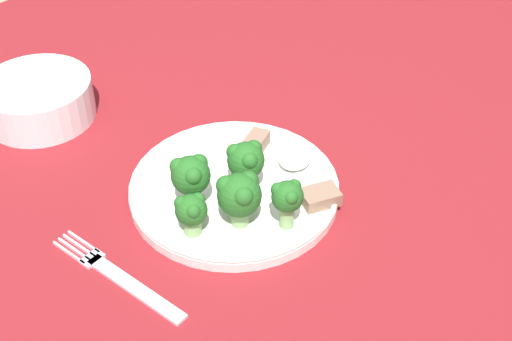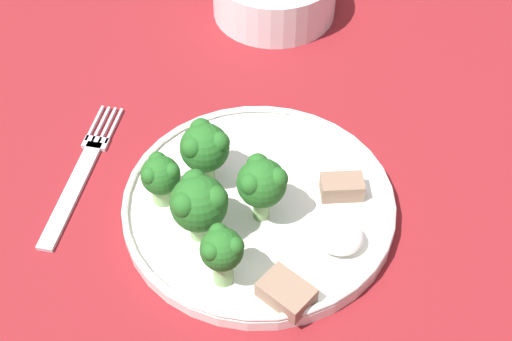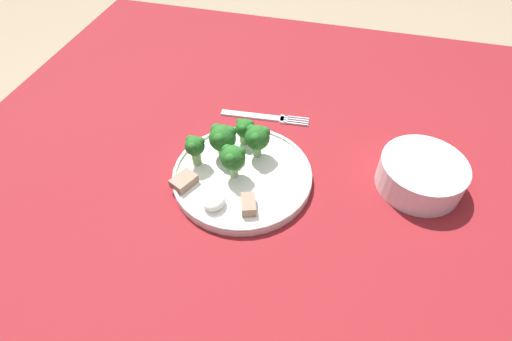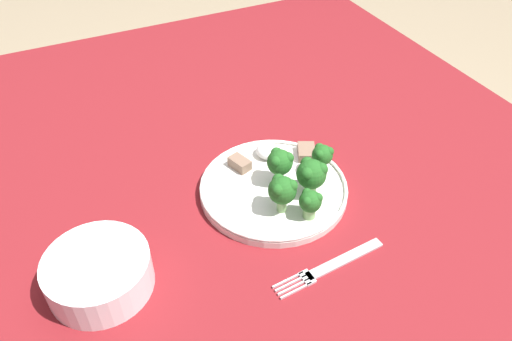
{
  "view_description": "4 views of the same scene",
  "coord_description": "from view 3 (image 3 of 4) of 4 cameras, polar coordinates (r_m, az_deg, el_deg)",
  "views": [
    {
      "loc": [
        -0.48,
        -0.46,
        1.29
      ],
      "look_at": [
        -0.03,
        -0.05,
        0.77
      ],
      "focal_mm": 50.0,
      "sensor_mm": 36.0,
      "label": 1
    },
    {
      "loc": [
        0.06,
        -0.41,
        1.23
      ],
      "look_at": [
        -0.05,
        -0.01,
        0.77
      ],
      "focal_mm": 50.0,
      "sensor_mm": 36.0,
      "label": 2
    },
    {
      "loc": [
        0.4,
        0.11,
        1.25
      ],
      "look_at": [
        -0.04,
        -0.0,
        0.77
      ],
      "focal_mm": 28.0,
      "sensor_mm": 36.0,
      "label": 3
    },
    {
      "loc": [
        -0.57,
        0.25,
        1.3
      ],
      "look_at": [
        -0.04,
        -0.0,
        0.79
      ],
      "focal_mm": 35.0,
      "sensor_mm": 36.0,
      "label": 4
    }
  ],
  "objects": [
    {
      "name": "dinner_plate",
      "position": [
        0.69,
        -1.96,
        -0.71
      ],
      "size": [
        0.24,
        0.24,
        0.02
      ],
      "color": "white",
      "rests_on": "table"
    },
    {
      "name": "broccoli_floret_near_rim_left",
      "position": [
        0.73,
        -1.66,
        5.98
      ],
      "size": [
        0.04,
        0.03,
        0.05
      ],
      "color": "#7FA866",
      "rests_on": "dinner_plate"
    },
    {
      "name": "table",
      "position": [
        0.73,
        -0.53,
        -8.58
      ],
      "size": [
        1.3,
        1.18,
        0.73
      ],
      "color": "maroon",
      "rests_on": "ground_plane"
    },
    {
      "name": "sauce_dollop",
      "position": [
        0.64,
        -6.09,
        -4.29
      ],
      "size": [
        0.04,
        0.04,
        0.02
      ],
      "color": "white",
      "rests_on": "dinner_plate"
    },
    {
      "name": "cream_bowl",
      "position": [
        0.72,
        22.47,
        -0.59
      ],
      "size": [
        0.14,
        0.14,
        0.05
      ],
      "color": "white",
      "rests_on": "table"
    },
    {
      "name": "broccoli_floret_back_left",
      "position": [
        0.69,
        -8.73,
        3.37
      ],
      "size": [
        0.04,
        0.03,
        0.06
      ],
      "color": "#7FA866",
      "rests_on": "dinner_plate"
    },
    {
      "name": "meat_slice_front_slice",
      "position": [
        0.63,
        -1.27,
        -4.83
      ],
      "size": [
        0.04,
        0.03,
        0.02
      ],
      "color": "#846651",
      "rests_on": "dinner_plate"
    },
    {
      "name": "meat_slice_middle_slice",
      "position": [
        0.68,
        -10.14,
        -1.26
      ],
      "size": [
        0.05,
        0.04,
        0.02
      ],
      "color": "#846651",
      "rests_on": "dinner_plate"
    },
    {
      "name": "fork",
      "position": [
        0.82,
        1.15,
        7.63
      ],
      "size": [
        0.03,
        0.18,
        0.0
      ],
      "color": "silver",
      "rests_on": "table"
    },
    {
      "name": "broccoli_floret_center_left",
      "position": [
        0.66,
        -3.33,
        1.86
      ],
      "size": [
        0.04,
        0.04,
        0.06
      ],
      "color": "#7FA866",
      "rests_on": "dinner_plate"
    },
    {
      "name": "broccoli_floret_front_left",
      "position": [
        0.69,
        0.2,
        4.75
      ],
      "size": [
        0.04,
        0.04,
        0.06
      ],
      "color": "#7FA866",
      "rests_on": "dinner_plate"
    },
    {
      "name": "broccoli_floret_center_back",
      "position": [
        0.7,
        -4.82,
        4.65
      ],
      "size": [
        0.05,
        0.05,
        0.06
      ],
      "color": "#7FA866",
      "rests_on": "dinner_plate"
    }
  ]
}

